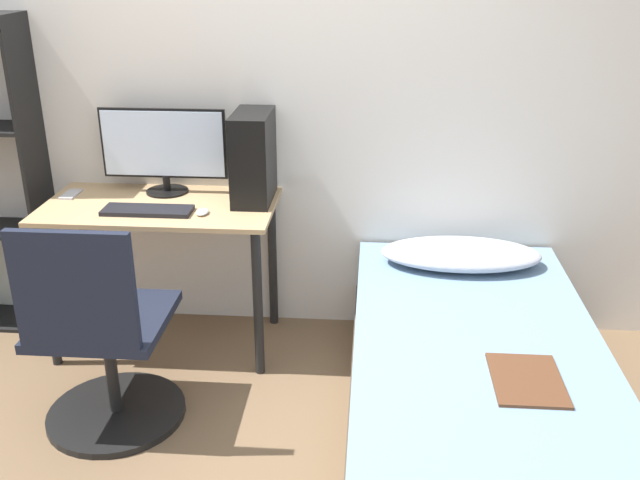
{
  "coord_description": "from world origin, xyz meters",
  "views": [
    {
      "loc": [
        0.6,
        -2.04,
        1.85
      ],
      "look_at": [
        0.4,
        0.62,
        0.75
      ],
      "focal_mm": 40.0,
      "sensor_mm": 36.0,
      "label": 1
    }
  ],
  "objects_px": {
    "bed": "(475,394)",
    "keyboard": "(147,210)",
    "monitor": "(164,148)",
    "pc_tower": "(253,157)",
    "office_chair": "(103,350)"
  },
  "relations": [
    {
      "from": "monitor",
      "to": "pc_tower",
      "type": "xyz_separation_m",
      "value": [
        0.44,
        -0.08,
        -0.01
      ]
    },
    {
      "from": "pc_tower",
      "to": "bed",
      "type": "bearing_deg",
      "value": -38.61
    },
    {
      "from": "pc_tower",
      "to": "keyboard",
      "type": "bearing_deg",
      "value": -154.71
    },
    {
      "from": "bed",
      "to": "monitor",
      "type": "xyz_separation_m",
      "value": [
        -1.42,
        0.86,
        0.73
      ]
    },
    {
      "from": "office_chair",
      "to": "monitor",
      "type": "bearing_deg",
      "value": 86.19
    },
    {
      "from": "bed",
      "to": "keyboard",
      "type": "relative_size",
      "value": 4.84
    },
    {
      "from": "bed",
      "to": "keyboard",
      "type": "height_order",
      "value": "keyboard"
    },
    {
      "from": "keyboard",
      "to": "pc_tower",
      "type": "relative_size",
      "value": 0.97
    },
    {
      "from": "monitor",
      "to": "pc_tower",
      "type": "height_order",
      "value": "pc_tower"
    },
    {
      "from": "monitor",
      "to": "pc_tower",
      "type": "distance_m",
      "value": 0.45
    },
    {
      "from": "office_chair",
      "to": "monitor",
      "type": "height_order",
      "value": "monitor"
    },
    {
      "from": "keyboard",
      "to": "bed",
      "type": "bearing_deg",
      "value": -21.58
    },
    {
      "from": "keyboard",
      "to": "pc_tower",
      "type": "height_order",
      "value": "pc_tower"
    },
    {
      "from": "monitor",
      "to": "pc_tower",
      "type": "relative_size",
      "value": 1.46
    },
    {
      "from": "bed",
      "to": "keyboard",
      "type": "xyz_separation_m",
      "value": [
        -1.43,
        0.57,
        0.52
      ]
    }
  ]
}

